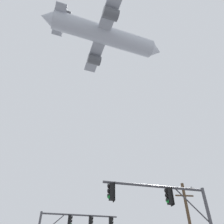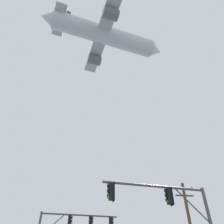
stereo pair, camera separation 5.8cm
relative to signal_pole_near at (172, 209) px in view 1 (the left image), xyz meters
name	(u,v)px [view 1 (the left image)]	position (x,y,z in m)	size (l,w,h in m)	color
signal_pole_near	(172,209)	(0.00, 0.00, 0.00)	(6.49, 1.09, 5.83)	#4C4C51
airplane	(105,35)	(-3.45, 13.77, 37.45)	(26.39, 20.39, 7.21)	#B7BCC6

